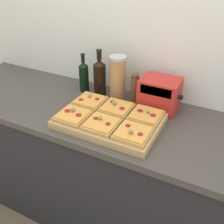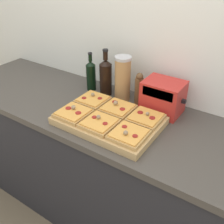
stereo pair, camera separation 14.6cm
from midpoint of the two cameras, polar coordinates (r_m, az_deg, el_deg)
wall_back at (r=1.67m, az=12.76°, el=13.28°), size 6.00×0.06×2.50m
kitchen_counter at (r=1.81m, az=5.31°, el=-13.99°), size 2.63×0.67×0.93m
cutting_board at (r=1.46m, az=2.21°, el=-1.96°), size 0.56×0.38×0.04m
pizza_slice_back_left at (r=1.59m, az=-1.58°, el=2.60°), size 0.17×0.17×0.05m
pizza_slice_back_center at (r=1.51m, az=4.04°, el=0.75°), size 0.17×0.17×0.05m
pizza_slice_back_right at (r=1.44m, az=10.25°, el=-1.34°), size 0.17×0.17×0.05m
pizza_slice_front_left at (r=1.47m, az=-5.64°, el=-0.29°), size 0.17×0.17×0.05m
pizza_slice_front_center at (r=1.38m, az=0.25°, el=-2.51°), size 0.17×0.17×0.05m
pizza_slice_front_right at (r=1.30m, az=6.90°, el=-4.99°), size 0.17×0.17×0.05m
olive_oil_bottle at (r=1.79m, az=-2.26°, el=8.02°), size 0.06×0.06×0.26m
wine_bottle at (r=1.72m, az=1.06°, el=7.69°), size 0.08×0.08×0.31m
grain_jar_tall at (r=1.65m, az=4.87°, el=7.20°), size 0.10×0.10×0.29m
pepper_mill at (r=1.62m, az=8.44°, el=4.86°), size 0.05×0.05×0.21m
toaster_oven at (r=1.57m, az=13.65°, el=3.13°), size 0.25×0.18×0.20m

